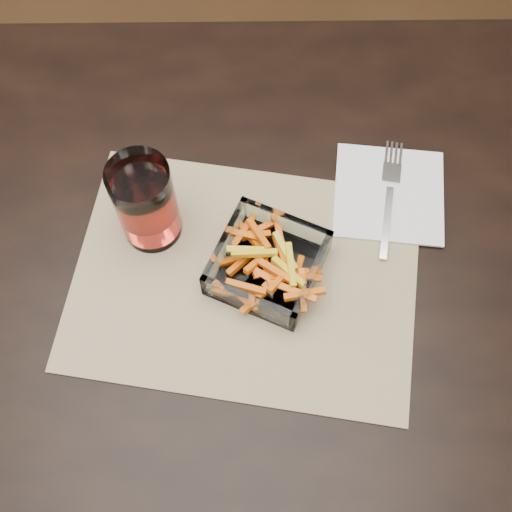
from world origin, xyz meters
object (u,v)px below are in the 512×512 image
object	(u,v)px
dining_table	(175,302)
tumbler	(146,204)
glass_bowl	(267,264)
fork	(389,194)

from	to	relation	value
dining_table	tumbler	bearing A→B (deg)	106.03
dining_table	glass_bowl	bearing A→B (deg)	3.57
glass_bowl	fork	xyz separation A→B (m)	(0.17, 0.11, -0.02)
glass_bowl	tumbler	bearing A→B (deg)	156.70
glass_bowl	tumbler	size ratio (longest dim) A/B	1.24
dining_table	tumbler	distance (m)	0.17
dining_table	glass_bowl	xyz separation A→B (m)	(0.13, 0.01, 0.11)
glass_bowl	fork	bearing A→B (deg)	33.08
dining_table	tumbler	world-z (taller)	tumbler
fork	glass_bowl	bearing A→B (deg)	-136.35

